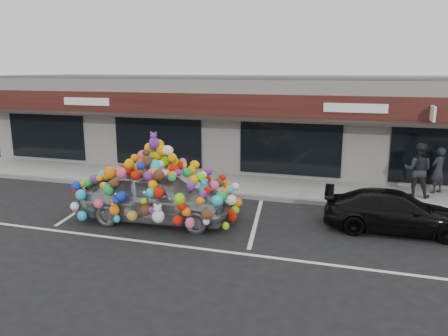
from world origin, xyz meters
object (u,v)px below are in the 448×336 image
(pedestrian_a, at_px, (438,170))
(pedestrian_b, at_px, (418,170))
(toy_car, at_px, (156,190))
(black_sedan, at_px, (396,212))

(pedestrian_a, height_order, pedestrian_b, pedestrian_b)
(toy_car, distance_m, black_sedan, 7.14)
(toy_car, xyz_separation_m, pedestrian_a, (8.74, 5.37, 0.02))
(toy_car, height_order, pedestrian_a, toy_car)
(black_sedan, bearing_deg, toy_car, 97.32)
(toy_car, bearing_deg, pedestrian_b, -63.62)
(black_sedan, xyz_separation_m, pedestrian_a, (1.71, 4.19, 0.42))
(pedestrian_a, bearing_deg, black_sedan, 23.91)
(black_sedan, relative_size, pedestrian_b, 2.09)
(pedestrian_b, bearing_deg, toy_car, 40.60)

